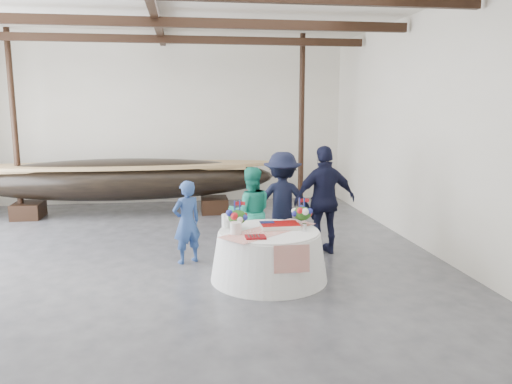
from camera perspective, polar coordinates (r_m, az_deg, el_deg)
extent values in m
cube|color=#3D3D42|center=(8.73, -10.98, -8.57)|extent=(10.00, 12.00, 0.01)
cube|color=silver|center=(14.29, -10.28, 7.83)|extent=(10.00, 0.02, 4.50)
cube|color=silver|center=(2.37, -18.79, -2.81)|extent=(10.00, 0.02, 4.50)
cube|color=silver|center=(9.47, 20.54, 6.32)|extent=(0.02, 12.00, 4.50)
cube|color=black|center=(9.90, -11.46, 18.51)|extent=(9.80, 0.12, 0.18)
cube|color=black|center=(12.37, -10.86, 16.78)|extent=(9.80, 0.12, 0.18)
cylinder|color=black|center=(13.26, -25.90, 6.83)|extent=(0.14, 0.14, 4.50)
cylinder|color=black|center=(13.03, 5.22, 7.75)|extent=(0.14, 0.14, 4.50)
cube|color=black|center=(13.45, -24.56, -1.91)|extent=(0.66, 0.85, 0.38)
cube|color=black|center=(12.93, -4.78, -1.46)|extent=(0.66, 0.85, 0.38)
ellipsoid|color=black|center=(12.87, -15.01, 1.39)|extent=(7.60, 1.52, 1.04)
cube|color=#9E7A4C|center=(12.83, -15.07, 2.65)|extent=(6.08, 1.00, 0.06)
cone|color=white|center=(7.98, 1.49, -7.28)|extent=(1.85, 1.85, 0.77)
cylinder|color=white|center=(7.87, 1.50, -4.55)|extent=(1.57, 1.57, 0.04)
cube|color=red|center=(7.87, 1.50, -4.39)|extent=(1.68, 1.49, 0.01)
cube|color=white|center=(8.01, 2.72, -3.91)|extent=(0.60, 0.40, 0.07)
cylinder|color=white|center=(7.63, -2.33, -4.16)|extent=(0.18, 0.18, 0.19)
cylinder|color=white|center=(8.07, -3.31, -3.30)|extent=(0.18, 0.18, 0.21)
cube|color=maroon|center=(7.42, -0.06, -5.18)|extent=(0.30, 0.24, 0.03)
cone|color=silver|center=(7.85, 5.54, -4.04)|extent=(0.09, 0.09, 0.12)
imported|color=navy|center=(8.78, -7.92, -3.42)|extent=(0.63, 0.56, 1.46)
imported|color=#1C957A|center=(9.00, -0.63, -2.36)|extent=(0.81, 0.63, 1.65)
imported|color=black|center=(9.39, 3.03, -1.14)|extent=(1.32, 0.91, 1.88)
imported|color=black|center=(9.29, 7.86, -0.93)|extent=(1.22, 0.61, 2.01)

